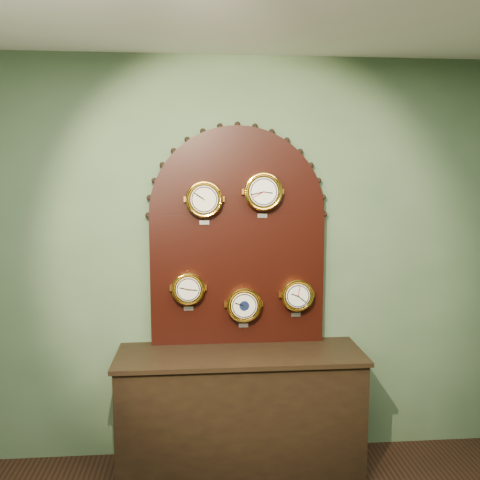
{
  "coord_description": "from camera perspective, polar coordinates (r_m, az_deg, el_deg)",
  "views": [
    {
      "loc": [
        -0.28,
        -1.04,
        1.99
      ],
      "look_at": [
        0.0,
        2.25,
        1.58
      ],
      "focal_mm": 38.38,
      "sensor_mm": 36.0,
      "label": 1
    }
  ],
  "objects": [
    {
      "name": "display_board",
      "position": [
        3.52,
        -0.27,
        1.14
      ],
      "size": [
        1.26,
        0.06,
        1.53
      ],
      "color": "black",
      "rests_on": "shop_counter"
    },
    {
      "name": "shop_counter",
      "position": [
        3.65,
        0.03,
        -18.77
      ],
      "size": [
        1.6,
        0.5,
        0.8
      ],
      "primitive_type": "cube",
      "color": "black",
      "rests_on": "ground_plane"
    },
    {
      "name": "arabic_clock",
      "position": [
        3.45,
        2.59,
        5.39
      ],
      "size": [
        0.26,
        0.08,
        0.31
      ],
      "color": "gold",
      "rests_on": "display_board"
    },
    {
      "name": "roman_clock",
      "position": [
        3.43,
        -4.0,
        4.54
      ],
      "size": [
        0.24,
        0.08,
        0.29
      ],
      "color": "gold",
      "rests_on": "display_board"
    },
    {
      "name": "wall_back",
      "position": [
        3.6,
        -0.34,
        -2.36
      ],
      "size": [
        4.0,
        0.0,
        4.0
      ],
      "primitive_type": "plane",
      "rotation": [
        1.57,
        0.0,
        0.0
      ],
      "color": "#486243",
      "rests_on": "ground"
    },
    {
      "name": "hygrometer",
      "position": [
        3.51,
        -5.77,
        -5.39
      ],
      "size": [
        0.22,
        0.08,
        0.27
      ],
      "color": "gold",
      "rests_on": "display_board"
    },
    {
      "name": "tide_clock",
      "position": [
        3.59,
        6.37,
        -6.1
      ],
      "size": [
        0.22,
        0.08,
        0.27
      ],
      "color": "gold",
      "rests_on": "display_board"
    },
    {
      "name": "barometer",
      "position": [
        3.55,
        0.44,
        -7.21
      ],
      "size": [
        0.24,
        0.08,
        0.29
      ],
      "color": "gold",
      "rests_on": "display_board"
    }
  ]
}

